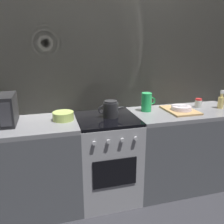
# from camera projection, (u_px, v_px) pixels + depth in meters

# --- Properties ---
(ground_plane) EXTENTS (8.00, 8.00, 0.00)m
(ground_plane) POSITION_uv_depth(u_px,v_px,m) (107.00, 195.00, 2.56)
(ground_plane) COLOR #2D2D33
(back_wall) EXTENTS (3.60, 0.05, 2.40)m
(back_wall) POSITION_uv_depth(u_px,v_px,m) (99.00, 82.00, 2.52)
(back_wall) COLOR #B2AD9E
(back_wall) RESTS_ON ground_plane
(counter_left) EXTENTS (1.20, 0.60, 0.90)m
(counter_left) POSITION_uv_depth(u_px,v_px,m) (15.00, 170.00, 2.21)
(counter_left) COLOR #515459
(counter_left) RESTS_ON ground_plane
(stove_unit) EXTENTS (0.60, 0.63, 0.90)m
(stove_unit) POSITION_uv_depth(u_px,v_px,m) (107.00, 158.00, 2.43)
(stove_unit) COLOR #9E9EA3
(stove_unit) RESTS_ON ground_plane
(counter_right) EXTENTS (1.20, 0.60, 0.90)m
(counter_right) POSITION_uv_depth(u_px,v_px,m) (183.00, 148.00, 2.66)
(counter_right) COLOR #515459
(counter_right) RESTS_ON ground_plane
(kettle) EXTENTS (0.28, 0.15, 0.17)m
(kettle) POSITION_uv_depth(u_px,v_px,m) (111.00, 109.00, 2.29)
(kettle) COLOR #262628
(kettle) RESTS_ON stove_unit
(mixing_bowl) EXTENTS (0.20, 0.20, 0.08)m
(mixing_bowl) POSITION_uv_depth(u_px,v_px,m) (63.00, 116.00, 2.21)
(mixing_bowl) COLOR #B7D166
(mixing_bowl) RESTS_ON counter_left
(pitcher) EXTENTS (0.16, 0.11, 0.20)m
(pitcher) POSITION_uv_depth(u_px,v_px,m) (147.00, 102.00, 2.49)
(pitcher) COLOR green
(pitcher) RESTS_ON counter_right
(dish_pile) EXTENTS (0.30, 0.40, 0.07)m
(dish_pile) POSITION_uv_depth(u_px,v_px,m) (181.00, 109.00, 2.50)
(dish_pile) COLOR tan
(dish_pile) RESTS_ON counter_right
(spice_jar) EXTENTS (0.08, 0.08, 0.10)m
(spice_jar) POSITION_uv_depth(u_px,v_px,m) (198.00, 103.00, 2.65)
(spice_jar) COLOR silver
(spice_jar) RESTS_ON counter_right
(spray_bottle) EXTENTS (0.08, 0.06, 0.20)m
(spray_bottle) POSITION_uv_depth(u_px,v_px,m) (221.00, 101.00, 2.61)
(spray_bottle) COLOR #E5CC72
(spray_bottle) RESTS_ON counter_right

